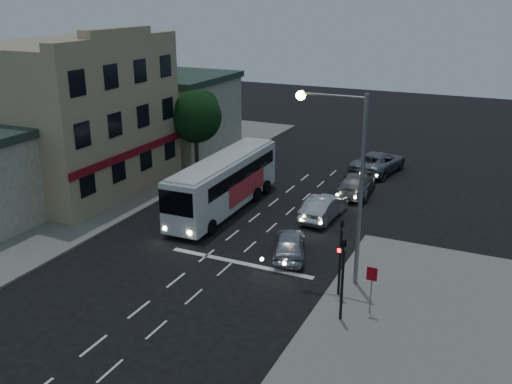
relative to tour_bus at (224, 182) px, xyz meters
The scene contains 15 objects.
ground 9.00m from the tour_bus, 74.60° to the right, with size 120.00×120.00×0.00m, color black.
sidewalk_far 10.83m from the tour_bus, behind, with size 12.00×50.00×0.12m, color slate.
road_markings 6.59m from the tour_bus, 55.04° to the right, with size 8.00×30.55×0.01m.
tour_bus is the anchor object (origin of this frame).
car_suv 7.95m from the tour_bus, 36.62° to the right, with size 1.65×4.10×1.40m, color #9A9EAD.
car_sedan_a 6.45m from the tour_bus, 10.94° to the left, with size 1.57×4.51×1.49m, color #BBBAC0.
car_sedan_b 9.55m from the tour_bus, 43.72° to the left, with size 2.04×5.02×1.46m, color gray.
car_sedan_c 14.11m from the tour_bus, 60.17° to the left, with size 2.68×5.81×1.62m, color gray.
traffic_signal_main 12.59m from the tour_bus, 37.81° to the right, with size 0.25×0.35×4.10m.
traffic_signal_side 14.40m from the tour_bus, 42.33° to the right, with size 0.18×0.15×4.10m.
regulatory_sign 14.55m from the tour_bus, 36.87° to the right, with size 0.45×0.12×2.20m.
streetlight 12.17m from the tour_bus, 33.01° to the right, with size 3.32×0.44×9.00m.
main_building 12.08m from the tour_bus, behind, with size 10.12×12.00×11.00m.
low_building_north 16.10m from the tour_bus, 134.12° to the left, with size 9.40×9.40×6.50m.
street_tree 9.17m from the tour_bus, 131.93° to the left, with size 4.00×4.00×6.20m.
Camera 1 is at (13.88, -21.72, 13.12)m, focal length 40.00 mm.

